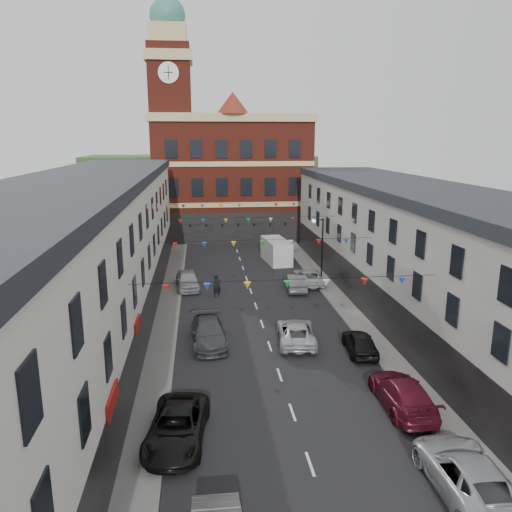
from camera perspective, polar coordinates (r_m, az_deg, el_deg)
name	(u,v)px	position (r m, az deg, el deg)	size (l,w,h in m)	color
ground	(270,346)	(32.68, 1.58, -10.28)	(160.00, 160.00, 0.00)	black
pavement_left	(163,338)	(34.32, -10.54, -9.19)	(1.80, 64.00, 0.15)	#605E5B
pavement_right	(363,329)	(35.98, 12.19, -8.18)	(1.80, 64.00, 0.15)	#605E5B
terrace_left	(78,267)	(32.49, -19.67, -1.24)	(8.40, 56.00, 10.70)	silver
terrace_right	(443,265)	(35.55, 20.56, -0.93)	(8.40, 56.00, 9.70)	#B9B6AD
civic_building	(231,176)	(67.90, -2.88, 9.15)	(20.60, 13.30, 18.50)	maroon
clock_tower	(171,123)	(64.75, -9.65, 14.80)	(5.60, 5.60, 30.00)	maroon
distant_hill	(201,184)	(92.00, -6.33, 8.23)	(40.00, 14.00, 10.00)	#264721
street_lamp	(320,241)	(45.88, 7.30, 1.69)	(1.10, 0.36, 6.00)	black
car_left_c	(177,427)	(23.41, -9.03, -18.72)	(2.44, 5.29, 1.47)	black
car_left_d	(209,333)	(32.87, -5.44, -8.72)	(2.19, 5.38, 1.56)	#3D4044
car_left_e	(188,280)	(44.72, -7.82, -2.72)	(1.92, 4.76, 1.62)	gray
car_right_b	(468,475)	(21.91, 23.08, -22.02)	(2.64, 5.72, 1.59)	#A7ABAF
car_right_c	(402,393)	(26.62, 16.39, -14.81)	(2.17, 5.34, 1.55)	maroon
car_right_d	(360,342)	(32.12, 11.80, -9.65)	(1.67, 4.15, 1.41)	black
car_right_e	(295,282)	(44.13, 4.48, -2.95)	(1.57, 4.49, 1.48)	#52555A
car_right_f	(309,277)	(45.96, 6.04, -2.35)	(2.37, 5.14, 1.43)	#B7BABC
moving_car	(296,332)	(33.09, 4.60, -8.68)	(2.36, 5.11, 1.42)	#B6B9BE
white_van	(276,251)	(53.75, 2.32, 0.59)	(2.14, 5.57, 2.46)	silver
pedestrian	(217,286)	(42.11, -4.49, -3.44)	(0.70, 0.46, 1.93)	black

